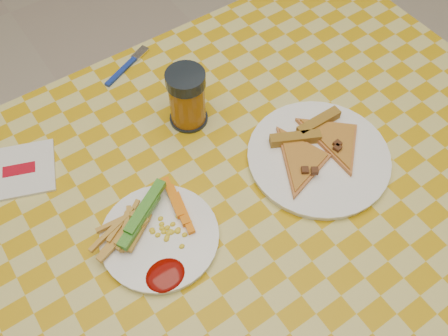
{
  "coord_description": "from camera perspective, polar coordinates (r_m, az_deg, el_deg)",
  "views": [
    {
      "loc": [
        -0.26,
        -0.37,
        1.52
      ],
      "look_at": [
        0.03,
        0.05,
        0.78
      ],
      "focal_mm": 40.0,
      "sensor_mm": 36.0,
      "label": 1
    }
  ],
  "objects": [
    {
      "name": "ground",
      "position": [
        1.58,
        0.1,
        -17.76
      ],
      "size": [
        8.0,
        8.0,
        0.0
      ],
      "primitive_type": "plane",
      "color": "beige",
      "rests_on": "ground"
    },
    {
      "name": "napkin",
      "position": [
        0.99,
        -22.34,
        -0.26
      ],
      "size": [
        0.16,
        0.15,
        0.01
      ],
      "rotation": [
        0.0,
        0.0,
        -0.37
      ],
      "color": "white",
      "rests_on": "table"
    },
    {
      "name": "plate_left",
      "position": [
        0.85,
        -7.34,
        -7.91
      ],
      "size": [
        0.21,
        0.21,
        0.01
      ],
      "primitive_type": "cylinder",
      "rotation": [
        0.0,
        0.0,
        -0.1
      ],
      "color": "white",
      "rests_on": "table"
    },
    {
      "name": "fork",
      "position": [
        1.11,
        -10.98,
        11.46
      ],
      "size": [
        0.13,
        0.07,
        0.01
      ],
      "rotation": [
        0.0,
        0.0,
        0.41
      ],
      "color": "navy",
      "rests_on": "table"
    },
    {
      "name": "fries_veggies",
      "position": [
        0.84,
        -8.53,
        -6.84
      ],
      "size": [
        0.2,
        0.18,
        0.04
      ],
      "color": "#CA8B40",
      "rests_on": "plate_left"
    },
    {
      "name": "table",
      "position": [
        0.95,
        0.16,
        -5.95
      ],
      "size": [
        1.28,
        0.88,
        0.76
      ],
      "color": "white",
      "rests_on": "ground"
    },
    {
      "name": "plate_right",
      "position": [
        0.94,
        10.72,
        1.16
      ],
      "size": [
        0.32,
        0.32,
        0.01
      ],
      "primitive_type": "cylinder",
      "rotation": [
        0.0,
        0.0,
        -0.3
      ],
      "color": "white",
      "rests_on": "table"
    },
    {
      "name": "pizza_slices",
      "position": [
        0.94,
        10.49,
        2.35
      ],
      "size": [
        0.23,
        0.22,
        0.02
      ],
      "color": "#C7783D",
      "rests_on": "plate_right"
    },
    {
      "name": "drink_glass",
      "position": [
        0.95,
        -4.25,
        7.96
      ],
      "size": [
        0.08,
        0.08,
        0.12
      ],
      "color": "black",
      "rests_on": "table"
    }
  ]
}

